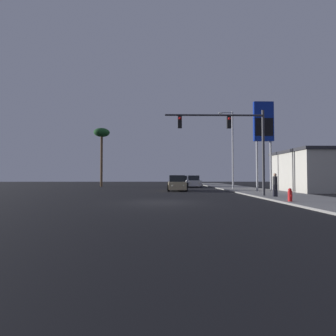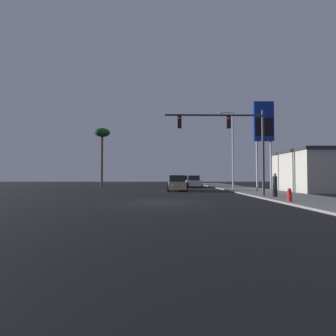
% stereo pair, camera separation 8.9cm
% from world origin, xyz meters
% --- Properties ---
extents(ground_plane, '(120.00, 120.00, 0.00)m').
position_xyz_m(ground_plane, '(0.00, 0.00, 0.00)').
color(ground_plane, black).
extents(sidewalk_right, '(5.00, 60.00, 0.12)m').
position_xyz_m(sidewalk_right, '(9.50, 10.00, 0.06)').
color(sidewalk_right, gray).
rests_on(sidewalk_right, ground).
extents(building_gas_station, '(10.30, 8.30, 4.30)m').
position_xyz_m(building_gas_station, '(18.00, 11.30, 2.16)').
color(building_gas_station, beige).
rests_on(building_gas_station, ground).
extents(car_black, '(2.04, 4.32, 1.68)m').
position_xyz_m(car_black, '(4.65, 31.73, 0.76)').
color(car_black, black).
rests_on(car_black, ground).
extents(car_grey, '(2.04, 4.34, 1.68)m').
position_xyz_m(car_grey, '(1.95, 21.84, 0.76)').
color(car_grey, slate).
rests_on(car_grey, ground).
extents(car_tan, '(2.04, 4.32, 1.68)m').
position_xyz_m(car_tan, '(1.63, 12.52, 0.76)').
color(car_tan, tan).
rests_on(car_tan, ground).
extents(car_silver, '(2.04, 4.31, 1.68)m').
position_xyz_m(car_silver, '(4.56, 22.36, 0.76)').
color(car_silver, '#B7B7BC').
rests_on(car_silver, ground).
extents(traffic_light_mast, '(7.58, 0.36, 6.50)m').
position_xyz_m(traffic_light_mast, '(5.57, 3.89, 4.74)').
color(traffic_light_mast, '#38383D').
rests_on(traffic_light_mast, sidewalk_right).
extents(street_lamp, '(1.74, 0.24, 9.00)m').
position_xyz_m(street_lamp, '(8.10, 14.30, 5.12)').
color(street_lamp, '#99999E').
rests_on(street_lamp, sidewalk_right).
extents(gas_station_sign, '(2.00, 0.42, 9.00)m').
position_xyz_m(gas_station_sign, '(10.31, 10.32, 6.62)').
color(gas_station_sign, '#99999E').
rests_on(gas_station_sign, sidewalk_right).
extents(fire_hydrant, '(0.24, 0.34, 0.76)m').
position_xyz_m(fire_hydrant, '(7.47, -0.75, 0.49)').
color(fire_hydrant, red).
rests_on(fire_hydrant, sidewalk_right).
extents(pedestrian_on_sidewalk, '(0.34, 0.32, 1.67)m').
position_xyz_m(pedestrian_on_sidewalk, '(8.13, 2.76, 1.03)').
color(pedestrian_on_sidewalk, '#23232D').
rests_on(pedestrian_on_sidewalk, sidewalk_right).
extents(palm_tree_mid, '(2.40, 2.40, 8.89)m').
position_xyz_m(palm_tree_mid, '(-9.16, 24.00, 7.72)').
color(palm_tree_mid, brown).
rests_on(palm_tree_mid, ground).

